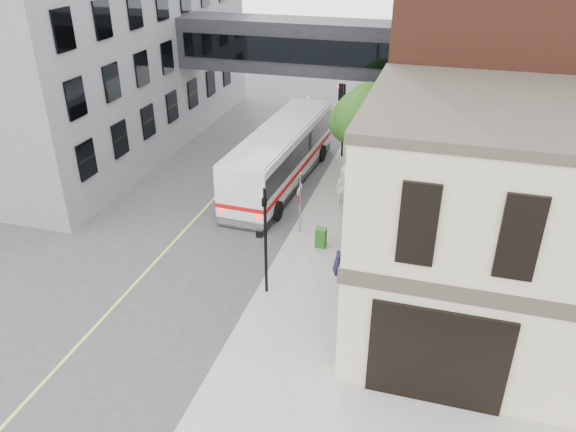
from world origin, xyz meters
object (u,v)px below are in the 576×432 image
Objects in this scene: bus at (281,153)px; pedestrian_b at (350,178)px; pedestrian_a at (343,189)px; pedestrian_c at (349,183)px; sandwich_board at (339,263)px; newspaper_box at (321,238)px.

pedestrian_b is (4.03, -0.63, -0.69)m from bus.
pedestrian_a is 0.75m from pedestrian_c.
bus is 4.49m from pedestrian_a.
pedestrian_a is 6.32m from sandwich_board.
pedestrian_c is 2.06× the size of newspaper_box.
bus is 6.30× the size of pedestrian_a.
bus is at bearing 142.10° from pedestrian_a.
newspaper_box is at bearing -78.28° from pedestrian_c.
sandwich_board is (1.10, -6.20, -0.47)m from pedestrian_a.
bus is at bearing 98.68° from sandwich_board.
newspaper_box is at bearing -111.28° from pedestrian_b.
newspaper_box is (-0.27, -5.07, -0.49)m from pedestrian_c.
pedestrian_c is at bearing -18.68° from bus.
bus is 4.36m from pedestrian_c.
pedestrian_a is 2.04× the size of newspaper_box.
pedestrian_a is at bearing 90.31° from newspaper_box.
pedestrian_b is (0.13, 1.48, -0.01)m from pedestrian_a.
sandwich_board is (5.00, -8.31, -1.15)m from bus.
pedestrian_a is at bearing -88.78° from pedestrian_c.
pedestrian_a is 0.99× the size of pedestrian_c.
bus reaches higher than pedestrian_a.
pedestrian_a is 1.02× the size of pedestrian_b.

